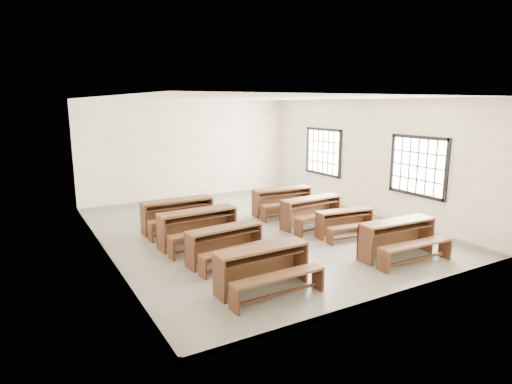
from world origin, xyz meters
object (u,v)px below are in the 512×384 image
desk_set_3 (178,213)px  desk_set_7 (283,199)px  desk_set_0 (264,266)px  desk_set_2 (199,225)px  desk_set_1 (226,242)px  desk_set_4 (399,236)px  desk_set_6 (312,210)px  desk_set_5 (345,221)px

desk_set_3 → desk_set_7: desk_set_3 is taller
desk_set_0 → desk_set_2: 2.69m
desk_set_0 → desk_set_2: desk_set_2 is taller
desk_set_0 → desk_set_3: desk_set_3 is taller
desk_set_1 → desk_set_3: (-0.08, 2.49, 0.05)m
desk_set_1 → desk_set_4: 3.48m
desk_set_1 → desk_set_2: (-0.07, 1.21, 0.05)m
desk_set_3 → desk_set_4: bearing=-51.3°
desk_set_1 → desk_set_4: desk_set_4 is taller
desk_set_0 → desk_set_3: 3.97m
desk_set_3 → desk_set_6: 3.34m
desk_set_2 → desk_set_6: (3.05, -0.07, -0.02)m
desk_set_7 → desk_set_1: bearing=-135.2°
desk_set_1 → desk_set_3: bearing=85.9°
desk_set_3 → desk_set_0: bearing=-89.5°
desk_set_2 → desk_set_7: desk_set_2 is taller
desk_set_7 → desk_set_4: bearing=-83.4°
desk_set_0 → desk_set_1: desk_set_0 is taller
desk_set_0 → desk_set_7: 5.03m
desk_set_2 → desk_set_4: desk_set_2 is taller
desk_set_2 → desk_set_7: (3.07, 1.32, -0.02)m
desk_set_3 → desk_set_5: bearing=-36.2°
desk_set_5 → desk_set_4: bearing=-85.0°
desk_set_1 → desk_set_4: (3.14, -1.50, 0.03)m
desk_set_5 → desk_set_7: bearing=100.6°
desk_set_6 → desk_set_4: bearing=-90.0°
desk_set_0 → desk_set_2: (-0.04, 2.69, 0.03)m
desk_set_5 → desk_set_6: size_ratio=0.85×
desk_set_0 → desk_set_6: 3.98m
desk_set_2 → desk_set_0: bearing=-92.3°
desk_set_1 → desk_set_2: desk_set_2 is taller
desk_set_5 → desk_set_2: bearing=167.8°
desk_set_0 → desk_set_4: size_ratio=0.95×
desk_set_4 → desk_set_5: desk_set_4 is taller
desk_set_4 → desk_set_6: 2.65m
desk_set_2 → desk_set_4: (3.21, -2.71, -0.02)m
desk_set_4 → desk_set_2: bearing=142.5°
desk_set_4 → desk_set_5: 1.63m
desk_set_4 → desk_set_0: bearing=-177.7°
desk_set_1 → desk_set_4: bearing=-31.4°
desk_set_7 → desk_set_5: bearing=-81.1°
desk_set_3 → desk_set_4: desk_set_3 is taller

